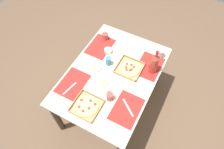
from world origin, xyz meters
name	(u,v)px	position (x,y,z in m)	size (l,w,h in m)	color
ground_plane	(112,103)	(0.00, 0.00, 0.00)	(6.00, 6.00, 0.00)	brown
dining_table	(112,80)	(0.00, 0.00, 0.61)	(1.32, 0.94, 0.72)	#3F3328
placemat_near_left	(127,109)	(-0.30, -0.32, 0.72)	(0.36, 0.26, 0.00)	red
placemat_near_right	(149,66)	(0.30, -0.32, 0.72)	(0.36, 0.26, 0.00)	red
placemat_far_left	(73,83)	(-0.30, 0.32, 0.72)	(0.36, 0.26, 0.00)	red
placemat_far_right	(100,46)	(0.30, 0.32, 0.72)	(0.36, 0.26, 0.00)	red
pizza_box_corner_right	(87,106)	(-0.46, 0.04, 0.73)	(0.27, 0.27, 0.04)	tan
pizza_box_center	(129,68)	(0.16, -0.14, 0.73)	(0.27, 0.27, 0.04)	tan
plate_far_left	(106,83)	(-0.13, 0.00, 0.73)	(0.21, 0.21, 0.03)	white
plate_near_left	(93,66)	(0.00, 0.25, 0.73)	(0.21, 0.21, 0.03)	white
soda_bottle	(154,63)	(0.26, -0.37, 0.85)	(0.09, 0.09, 0.32)	#B2382D
cup_spare	(105,36)	(0.44, 0.32, 0.77)	(0.07, 0.07, 0.09)	#BF4742
cup_clear_left	(110,97)	(-0.27, -0.12, 0.77)	(0.07, 0.07, 0.09)	#BF4742
cup_clear_right	(161,53)	(0.49, -0.38, 0.78)	(0.07, 0.07, 0.11)	silver
cup_dark	(108,61)	(0.11, 0.11, 0.78)	(0.06, 0.06, 0.11)	teal
condiment_bowl	(108,51)	(0.26, 0.19, 0.74)	(0.09, 0.09, 0.04)	white
fork_by_far_right	(70,88)	(-0.37, 0.31, 0.72)	(0.19, 0.02, 0.01)	#B7B7BC
fork_by_far_left	(108,125)	(-0.52, -0.23, 0.72)	(0.19, 0.02, 0.01)	#B7B7BC
knife_by_near_right	(128,107)	(-0.28, -0.33, 0.72)	(0.21, 0.02, 0.01)	#B7B7BC
fork_by_near_left	(135,47)	(0.49, -0.05, 0.72)	(0.19, 0.02, 0.01)	#B7B7BC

